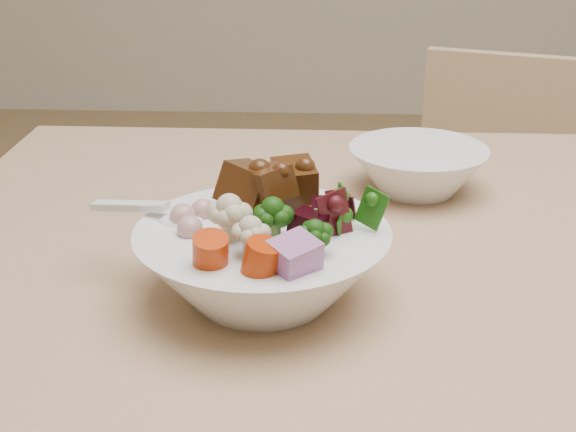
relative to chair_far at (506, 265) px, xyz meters
The scene contains 4 objects.
chair_far is the anchor object (origin of this frame).
food_bowl 0.83m from the chair_far, 119.40° to the right, with size 0.22×0.22×0.12m.
soup_spoon 0.86m from the chair_far, 125.64° to the right, with size 0.11×0.06×0.02m.
side_bowl 0.56m from the chair_far, 118.13° to the right, with size 0.16×0.16×0.05m, color white, non-canonical shape.
Camera 1 is at (-0.36, -0.75, 1.08)m, focal length 50.00 mm.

